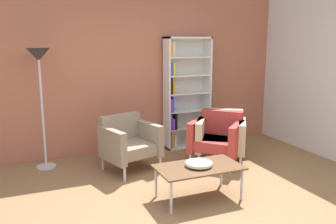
{
  "coord_description": "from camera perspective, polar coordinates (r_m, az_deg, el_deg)",
  "views": [
    {
      "loc": [
        -1.62,
        -3.24,
        1.85
      ],
      "look_at": [
        0.1,
        0.84,
        0.95
      ],
      "focal_mm": 38.02,
      "sensor_mm": 36.0,
      "label": 1
    }
  ],
  "objects": [
    {
      "name": "bookshelf_tall",
      "position": [
        6.14,
        2.42,
        2.91
      ],
      "size": [
        0.8,
        0.3,
        1.9
      ],
      "color": "silver",
      "rests_on": "ground_plane"
    },
    {
      "name": "ground_plane",
      "position": [
        4.07,
        3.45,
        -15.59
      ],
      "size": [
        8.32,
        8.32,
        0.0
      ],
      "primitive_type": "plane",
      "color": "olive"
    },
    {
      "name": "armchair_by_bookshelf",
      "position": [
        5.53,
        8.5,
        -3.68
      ],
      "size": [
        0.94,
        0.93,
        0.78
      ],
      "rotation": [
        0.0,
        0.0,
        -0.59
      ],
      "color": "#C6B289",
      "rests_on": "ground_plane"
    },
    {
      "name": "decorative_bowl",
      "position": [
        4.2,
        4.96,
        -8.22
      ],
      "size": [
        0.32,
        0.32,
        0.05
      ],
      "color": "beige",
      "rests_on": "coffee_table_low"
    },
    {
      "name": "armchair_near_window",
      "position": [
        5.43,
        7.93,
        -3.96
      ],
      "size": [
        0.95,
        0.95,
        0.78
      ],
      "rotation": [
        0.0,
        0.0,
        -0.83
      ],
      "color": "#B73833",
      "rests_on": "ground_plane"
    },
    {
      "name": "armchair_corner_red",
      "position": [
        5.15,
        -6.35,
        -4.75
      ],
      "size": [
        0.87,
        0.83,
        0.78
      ],
      "rotation": [
        0.0,
        0.0,
        0.29
      ],
      "color": "gray",
      "rests_on": "ground_plane"
    },
    {
      "name": "brick_back_panel",
      "position": [
        5.94,
        -6.98,
        7.55
      ],
      "size": [
        6.4,
        0.12,
        2.9
      ],
      "primitive_type": "cube",
      "color": "#B2664C",
      "rests_on": "ground_plane"
    },
    {
      "name": "coffee_table_low",
      "position": [
        4.23,
        4.95,
        -9.07
      ],
      "size": [
        1.0,
        0.56,
        0.4
      ],
      "color": "brown",
      "rests_on": "ground_plane"
    },
    {
      "name": "floor_lamp_torchiere",
      "position": [
        5.32,
        -19.92,
        6.49
      ],
      "size": [
        0.32,
        0.32,
        1.74
      ],
      "color": "silver",
      "rests_on": "ground_plane"
    }
  ]
}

